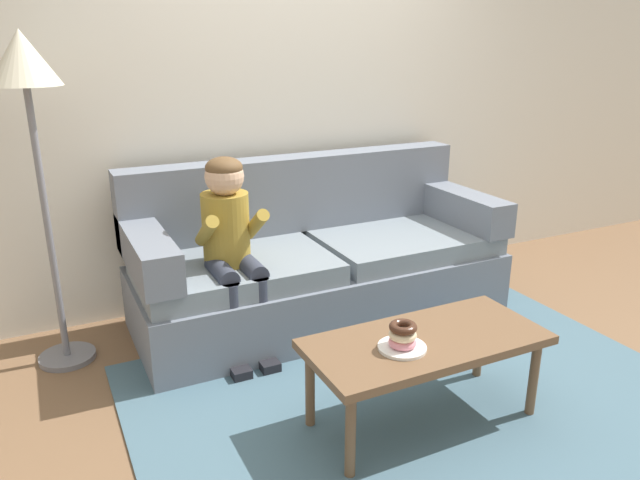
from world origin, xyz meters
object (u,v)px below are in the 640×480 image
couch (317,263)px  person_child (231,238)px  floor_lamp (28,94)px  donut (402,342)px  toy_controller (447,340)px  coffee_table (426,347)px

couch → person_child: bearing=-161.2°
person_child → floor_lamp: 1.20m
donut → toy_controller: size_ratio=0.53×
person_child → floor_lamp: (-0.88, 0.29, 0.77)m
person_child → donut: 1.17m
couch → person_child: (-0.62, -0.21, 0.32)m
coffee_table → couch: bearing=87.2°
coffee_table → person_child: size_ratio=0.99×
coffee_table → person_child: (-0.56, 1.04, 0.29)m
donut → floor_lamp: floor_lamp is taller
couch → floor_lamp: bearing=176.8°
coffee_table → floor_lamp: size_ratio=0.63×
person_child → floor_lamp: floor_lamp is taller
couch → donut: size_ratio=18.99×
floor_lamp → donut: bearing=-46.8°
donut → person_child: bearing=110.6°
person_child → donut: bearing=-69.4°
donut → couch: bearing=80.5°
coffee_table → donut: (-0.15, -0.04, 0.08)m
coffee_table → toy_controller: 0.86m
couch → floor_lamp: floor_lamp is taller
person_child → couch: bearing=18.8°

